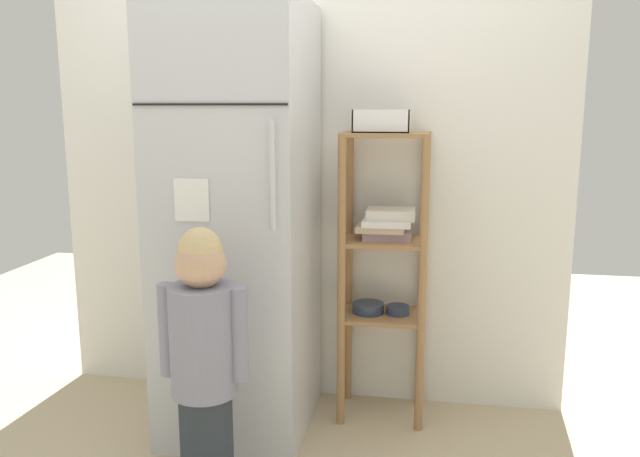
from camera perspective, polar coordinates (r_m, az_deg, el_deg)
The scene contains 6 objects.
ground_plane at distance 2.98m, azimuth -2.64°, elevation -17.37°, with size 6.00×6.00×0.00m, color tan.
kitchen_wall_back at distance 3.01m, azimuth -1.26°, elevation 6.30°, with size 2.44×0.03×2.34m, color silver.
refrigerator at distance 2.74m, azimuth -7.27°, elevation 0.51°, with size 0.60×0.70×1.84m.
child_standing at distance 2.29m, azimuth -10.40°, elevation -9.72°, with size 0.32×0.24×1.01m.
pantry_shelf_unit at distance 2.85m, azimuth 5.77°, elevation -2.21°, with size 0.38×0.29×1.30m.
fruit_bin at distance 2.79m, azimuth 5.52°, elevation 9.40°, with size 0.24×0.19×0.10m.
Camera 1 is at (0.57, -2.56, 1.41)m, focal length 35.70 mm.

